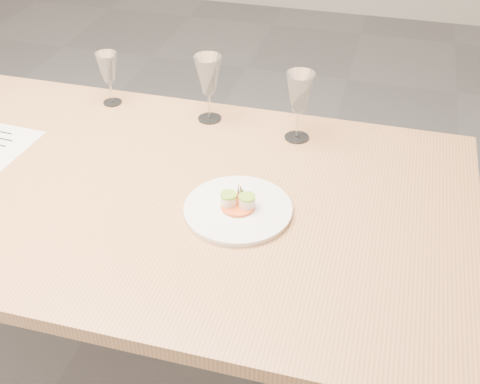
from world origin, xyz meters
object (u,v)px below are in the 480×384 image
(dinner_plate, at_px, (238,208))
(wine_glass_3, at_px, (300,94))
(wine_glass_1, at_px, (108,69))
(dining_table, at_px, (46,188))
(wine_glass_2, at_px, (208,76))

(dinner_plate, distance_m, wine_glass_3, 0.43)
(wine_glass_1, bearing_deg, dining_table, -94.37)
(dinner_plate, xyz_separation_m, wine_glass_2, (-0.21, 0.44, 0.14))
(wine_glass_1, height_order, wine_glass_3, wine_glass_3)
(wine_glass_2, bearing_deg, wine_glass_1, 177.08)
(wine_glass_1, bearing_deg, wine_glass_3, -5.21)
(dinner_plate, distance_m, wine_glass_2, 0.51)
(dining_table, relative_size, dinner_plate, 8.59)
(dining_table, xyz_separation_m, dinner_plate, (0.59, -0.04, 0.08))
(wine_glass_3, bearing_deg, wine_glass_2, 172.08)
(dining_table, relative_size, wine_glass_1, 13.59)
(dinner_plate, bearing_deg, wine_glass_2, 116.05)
(wine_glass_3, bearing_deg, dining_table, -152.18)
(dinner_plate, bearing_deg, dining_table, 175.87)
(wine_glass_2, relative_size, wine_glass_3, 1.00)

